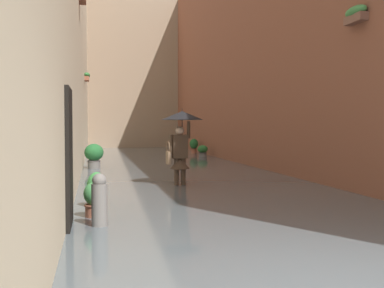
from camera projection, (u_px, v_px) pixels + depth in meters
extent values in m
plane|color=slate|center=(165.00, 168.00, 18.20)|extent=(72.07, 72.07, 0.00)
cube|color=#515B60|center=(165.00, 166.00, 18.19)|extent=(6.92, 34.83, 0.12)
cube|color=brown|center=(263.00, 37.00, 18.80)|extent=(1.80, 32.83, 10.30)
cube|color=brown|center=(356.00, 19.00, 10.32)|extent=(0.20, 0.70, 0.18)
ellipsoid|color=#428947|center=(356.00, 11.00, 10.32)|extent=(0.28, 0.76, 0.24)
cube|color=black|center=(68.00, 161.00, 7.09)|extent=(0.08, 1.10, 2.20)
cube|color=#9E563D|center=(87.00, 79.00, 21.09)|extent=(0.20, 0.70, 0.18)
ellipsoid|color=#2D7033|center=(87.00, 75.00, 21.09)|extent=(0.28, 0.76, 0.24)
cube|color=gray|center=(132.00, 60.00, 32.94)|extent=(9.72, 1.80, 12.45)
cube|color=#4C4233|center=(176.00, 188.00, 12.02)|extent=(0.13, 0.25, 0.10)
cylinder|color=#4C3828|center=(176.00, 172.00, 12.01)|extent=(0.13, 0.13, 0.70)
cube|color=#4C4233|center=(183.00, 188.00, 12.07)|extent=(0.13, 0.25, 0.10)
cylinder|color=#4C3828|center=(183.00, 172.00, 12.06)|extent=(0.13, 0.13, 0.70)
cube|color=#4C3828|center=(180.00, 146.00, 12.01)|extent=(0.40, 0.25, 0.60)
cone|color=#4C3828|center=(180.00, 163.00, 12.02)|extent=(0.54, 0.54, 0.28)
sphere|color=#DBB293|center=(180.00, 131.00, 11.99)|extent=(0.22, 0.22, 0.22)
cylinder|color=#4C3828|center=(189.00, 130.00, 12.05)|extent=(0.09, 0.09, 0.44)
cylinder|color=#4C3828|center=(171.00, 144.00, 11.94)|extent=(0.09, 0.09, 0.48)
cylinder|color=black|center=(182.00, 125.00, 12.00)|extent=(0.02, 0.02, 0.49)
cone|color=black|center=(182.00, 115.00, 11.99)|extent=(1.07, 1.07, 0.22)
cylinder|color=black|center=(182.00, 110.00, 11.99)|extent=(0.01, 0.01, 0.08)
cube|color=#8C6B4C|center=(168.00, 158.00, 11.91)|extent=(0.08, 0.28, 0.32)
torus|color=#8C6B4C|center=(168.00, 147.00, 11.90)|extent=(0.04, 0.30, 0.30)
cylinder|color=#9E563D|center=(194.00, 152.00, 25.72)|extent=(0.30, 0.30, 0.37)
torus|color=brown|center=(194.00, 149.00, 25.71)|extent=(0.34, 0.34, 0.04)
ellipsoid|color=#23602D|center=(194.00, 144.00, 25.70)|extent=(0.47, 0.47, 0.55)
cylinder|color=#66605B|center=(203.00, 156.00, 23.22)|extent=(0.40, 0.40, 0.30)
torus|color=#56524E|center=(203.00, 153.00, 23.21)|extent=(0.44, 0.44, 0.04)
ellipsoid|color=#2D7033|center=(203.00, 149.00, 23.21)|extent=(0.51, 0.51, 0.37)
cylinder|color=#9E563D|center=(94.00, 215.00, 7.84)|extent=(0.30, 0.30, 0.32)
torus|color=brown|center=(94.00, 205.00, 7.84)|extent=(0.34, 0.34, 0.04)
ellipsoid|color=#428947|center=(94.00, 194.00, 7.83)|extent=(0.35, 0.35, 0.38)
cylinder|color=#9E563D|center=(97.00, 206.00, 8.83)|extent=(0.31, 0.31, 0.27)
torus|color=brown|center=(97.00, 199.00, 8.83)|extent=(0.35, 0.35, 0.04)
ellipsoid|color=#387F3D|center=(97.00, 185.00, 8.82)|extent=(0.35, 0.35, 0.51)
cylinder|color=#66605B|center=(94.00, 166.00, 16.69)|extent=(0.44, 0.44, 0.39)
torus|color=#56524E|center=(94.00, 161.00, 16.69)|extent=(0.47, 0.47, 0.04)
ellipsoid|color=#23602D|center=(94.00, 152.00, 16.67)|extent=(0.67, 0.67, 0.61)
cylinder|color=slate|center=(99.00, 209.00, 7.12)|extent=(0.24, 0.24, 0.76)
sphere|color=slate|center=(99.00, 180.00, 7.10)|extent=(0.21, 0.21, 0.21)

